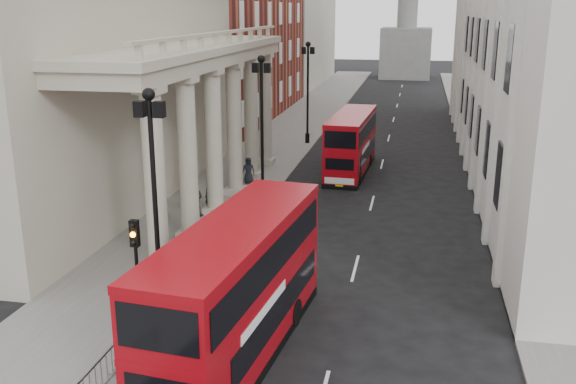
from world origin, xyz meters
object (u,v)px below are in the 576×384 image
(lamp_post_north, at_px, (308,85))
(bus_far, at_px, (351,142))
(lamp_post_mid, at_px, (262,116))
(lamp_post_south, at_px, (154,189))
(pedestrian_b, at_px, (195,198))
(traffic_light, at_px, (136,258))
(pedestrian_c, at_px, (248,170))
(bus_near, at_px, (238,288))
(pedestrian_a, at_px, (210,197))

(lamp_post_north, distance_m, bus_far, 10.37)
(lamp_post_mid, bearing_deg, lamp_post_south, -90.00)
(lamp_post_north, height_order, pedestrian_b, lamp_post_north)
(pedestrian_b, bearing_deg, traffic_light, 101.60)
(traffic_light, relative_size, pedestrian_c, 2.56)
(lamp_post_mid, xyz_separation_m, bus_far, (4.58, 7.12, -2.78))
(bus_near, xyz_separation_m, pedestrian_b, (-6.22, 13.44, -1.30))
(lamp_post_north, height_order, pedestrian_a, lamp_post_north)
(lamp_post_north, height_order, pedestrian_c, lamp_post_north)
(pedestrian_b, relative_size, pedestrian_c, 1.15)
(traffic_light, bearing_deg, lamp_post_north, 90.17)
(lamp_post_mid, distance_m, pedestrian_c, 4.94)
(lamp_post_south, distance_m, bus_near, 4.83)
(bus_far, bearing_deg, bus_near, -89.59)
(lamp_post_south, distance_m, pedestrian_c, 19.00)
(lamp_post_mid, bearing_deg, lamp_post_north, 90.00)
(lamp_post_north, xyz_separation_m, pedestrian_a, (-2.12, -19.65, -4.00))
(bus_far, distance_m, pedestrian_a, 12.74)
(pedestrian_a, height_order, pedestrian_c, pedestrian_c)
(lamp_post_south, height_order, bus_near, lamp_post_south)
(lamp_post_north, relative_size, bus_near, 0.77)
(pedestrian_b, xyz_separation_m, pedestrian_c, (1.11, 7.13, -0.12))
(lamp_post_north, height_order, bus_near, lamp_post_north)
(bus_far, bearing_deg, lamp_post_mid, -120.05)
(lamp_post_south, height_order, pedestrian_a, lamp_post_south)
(lamp_post_mid, xyz_separation_m, pedestrian_c, (-1.55, 2.52, -3.95))
(pedestrian_c, bearing_deg, lamp_post_mid, -62.88)
(lamp_post_south, relative_size, pedestrian_a, 5.25)
(pedestrian_a, bearing_deg, lamp_post_south, -106.03)
(pedestrian_b, bearing_deg, lamp_post_north, -97.36)
(lamp_post_mid, relative_size, bus_near, 0.77)
(lamp_post_south, relative_size, pedestrian_c, 4.96)
(lamp_post_mid, relative_size, pedestrian_b, 4.32)
(traffic_light, xyz_separation_m, pedestrian_b, (-2.76, 13.41, -2.02))
(traffic_light, bearing_deg, pedestrian_a, 98.78)
(bus_near, xyz_separation_m, bus_far, (1.01, 25.17, -0.25))
(lamp_post_mid, distance_m, lamp_post_north, 16.00)
(lamp_post_north, distance_m, pedestrian_b, 21.13)
(lamp_post_south, bearing_deg, bus_near, -29.94)
(traffic_light, height_order, pedestrian_c, traffic_light)
(lamp_post_mid, distance_m, bus_far, 8.91)
(lamp_post_south, xyz_separation_m, pedestrian_a, (-2.12, 12.35, -4.00))
(lamp_post_mid, relative_size, pedestrian_a, 5.25)
(lamp_post_south, relative_size, pedestrian_b, 4.32)
(bus_near, distance_m, pedestrian_a, 15.56)
(traffic_light, xyz_separation_m, pedestrian_c, (-1.65, 20.54, -2.15))
(pedestrian_c, bearing_deg, traffic_light, -89.87)
(lamp_post_mid, distance_m, pedestrian_a, 5.81)
(lamp_post_south, xyz_separation_m, bus_far, (4.58, 23.12, -2.78))
(lamp_post_south, height_order, bus_far, lamp_post_south)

